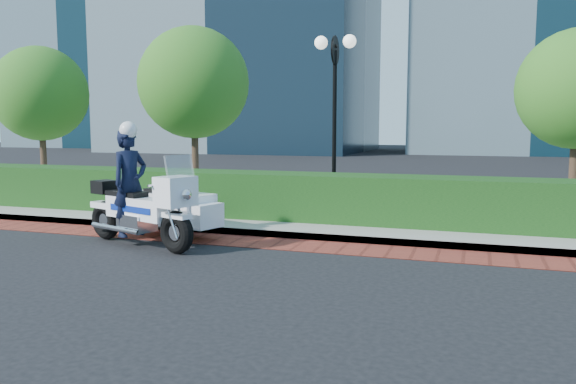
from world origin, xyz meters
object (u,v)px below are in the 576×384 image
(lamppost, at_px, (335,94))
(tree_a, at_px, (40,94))
(police_motorcycle, at_px, (152,201))
(tree_b, at_px, (194,83))

(lamppost, height_order, tree_a, tree_a)
(police_motorcycle, bearing_deg, tree_a, 162.73)
(tree_a, xyz_separation_m, tree_b, (5.50, 0.00, 0.21))
(police_motorcycle, bearing_deg, tree_b, 129.21)
(lamppost, relative_size, police_motorcycle, 1.54)
(tree_b, bearing_deg, lamppost, -16.11)
(tree_a, bearing_deg, lamppost, -7.41)
(tree_a, distance_m, police_motorcycle, 9.67)
(lamppost, bearing_deg, tree_a, 172.59)
(lamppost, relative_size, tree_a, 0.92)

